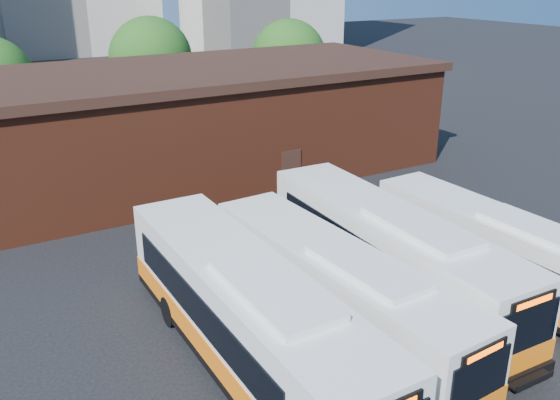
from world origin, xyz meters
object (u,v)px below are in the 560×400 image
bus_west (247,321)px  bus_mideast (389,257)px  bus_east (497,253)px  bus_midwest (336,296)px

bus_west → bus_mideast: 6.70m
bus_mideast → bus_east: 4.36m
bus_mideast → bus_midwest: bearing=-158.1°
bus_mideast → bus_west: bearing=-167.4°
bus_mideast → bus_east: size_ratio=1.13×
bus_midwest → bus_mideast: bearing=17.2°
bus_midwest → bus_mideast: (3.24, 1.20, 0.11)m
bus_east → bus_mideast: bearing=157.2°
bus_midwest → bus_mideast: size_ratio=0.93×
bus_midwest → bus_east: size_ratio=1.06×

